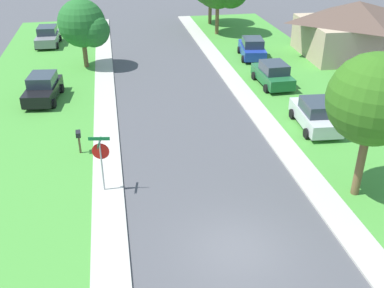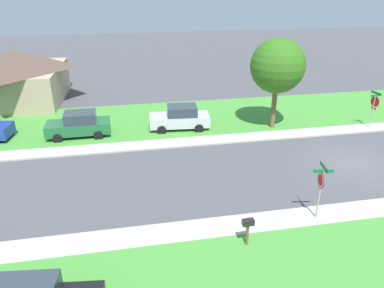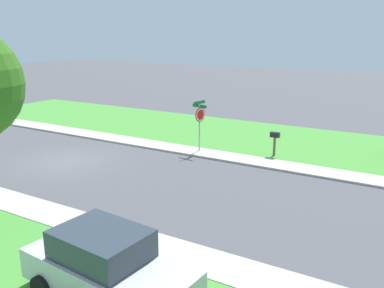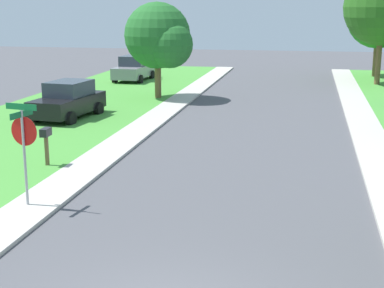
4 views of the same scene
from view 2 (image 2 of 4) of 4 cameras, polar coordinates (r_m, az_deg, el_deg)
ground_plane at (r=24.10m, az=23.47°, el=-2.63°), size 120.00×120.00×0.00m
sidewalk_east at (r=24.43m, az=-7.24°, el=-0.18°), size 1.40×56.00×0.10m
lawn_east at (r=28.77m, az=-7.92°, el=3.63°), size 8.00×56.00×0.08m
sidewalk_west at (r=16.35m, az=-4.78°, el=-13.80°), size 1.40×56.00×0.10m
stop_sign_near_corner at (r=29.56m, az=26.47°, el=5.60°), size 0.91×0.91×2.77m
stop_sign_far_corner at (r=17.20m, az=19.38°, el=-5.79°), size 0.91×0.91×2.77m
car_silver_far_down_street at (r=26.71m, az=-1.86°, el=4.11°), size 2.29×4.43×1.76m
car_green_near_corner at (r=26.58m, az=-17.17°, el=2.89°), size 2.09×4.33×1.76m
tree_sidewalk_mid at (r=26.79m, az=13.25°, el=11.56°), size 4.08×3.80×6.50m
house_right_setback at (r=35.94m, az=-25.48°, el=9.62°), size 9.31×8.16×4.60m
mailbox at (r=15.34m, az=8.68°, el=-12.45°), size 0.26×0.49×1.31m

